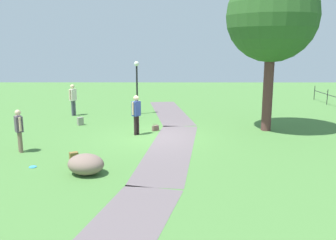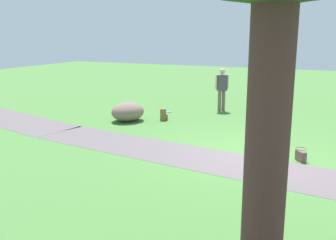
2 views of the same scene
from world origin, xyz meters
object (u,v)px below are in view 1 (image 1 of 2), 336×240
at_px(large_shade_tree, 272,17).
at_px(woman_with_handbag, 136,112).
at_px(handbag_on_grass, 155,128).
at_px(passerby_on_path, 19,128).
at_px(frisbee_on_grass, 33,167).
at_px(man_near_boulder, 73,97).
at_px(spare_backpack_on_lawn, 80,121).
at_px(lamp_post, 137,81).
at_px(backpack_by_boulder, 74,158).
at_px(lawn_boulder, 86,164).

bearing_deg(large_shade_tree, woman_with_handbag, -81.37).
bearing_deg(handbag_on_grass, passerby_on_path, -54.98).
xyz_separation_m(woman_with_handbag, frisbee_on_grass, (4.44, -3.06, -1.04)).
bearing_deg(man_near_boulder, spare_backpack_on_lawn, 21.38).
bearing_deg(man_near_boulder, lamp_post, 97.06).
relative_size(lamp_post, passerby_on_path, 1.89).
bearing_deg(large_shade_tree, backpack_by_boulder, -57.79).
height_order(lawn_boulder, man_near_boulder, man_near_boulder).
height_order(lawn_boulder, spare_backpack_on_lawn, lawn_boulder).
height_order(lamp_post, passerby_on_path, lamp_post).
height_order(large_shade_tree, spare_backpack_on_lawn, large_shade_tree).
distance_m(large_shade_tree, man_near_boulder, 11.55).
bearing_deg(frisbee_on_grass, passerby_on_path, -147.76).
relative_size(man_near_boulder, spare_backpack_on_lawn, 4.50).
relative_size(lamp_post, handbag_on_grass, 8.11).
bearing_deg(lamp_post, spare_backpack_on_lawn, -41.51).
height_order(passerby_on_path, handbag_on_grass, passerby_on_path).
bearing_deg(spare_backpack_on_lawn, frisbee_on_grass, -0.13).
distance_m(passerby_on_path, handbag_on_grass, 6.13).
bearing_deg(large_shade_tree, spare_backpack_on_lawn, -96.86).
xyz_separation_m(lamp_post, man_near_boulder, (0.45, -3.64, -0.88)).
bearing_deg(woman_with_handbag, passerby_on_path, -56.90).
relative_size(large_shade_tree, lamp_post, 2.38).
bearing_deg(handbag_on_grass, frisbee_on_grass, -36.65).
height_order(lawn_boulder, frisbee_on_grass, lawn_boulder).
distance_m(lawn_boulder, woman_with_handbag, 5.25).
bearing_deg(man_near_boulder, frisbee_on_grass, 6.21).
relative_size(large_shade_tree, spare_backpack_on_lawn, 18.33).
bearing_deg(spare_backpack_on_lawn, lamp_post, 138.49).
height_order(woman_with_handbag, backpack_by_boulder, woman_with_handbag).
distance_m(man_near_boulder, backpack_by_boulder, 8.94).
distance_m(woman_with_handbag, man_near_boulder, 6.10).
distance_m(large_shade_tree, frisbee_on_grass, 11.83).
height_order(large_shade_tree, handbag_on_grass, large_shade_tree).
height_order(lamp_post, frisbee_on_grass, lamp_post).
distance_m(woman_with_handbag, frisbee_on_grass, 5.49).
bearing_deg(passerby_on_path, woman_with_handbag, 123.10).
height_order(lamp_post, backpack_by_boulder, lamp_post).
height_order(lawn_boulder, handbag_on_grass, lawn_boulder).
height_order(large_shade_tree, woman_with_handbag, large_shade_tree).
height_order(woman_with_handbag, passerby_on_path, woman_with_handbag).
xyz_separation_m(woman_with_handbag, handbag_on_grass, (-0.78, 0.82, -0.91)).
xyz_separation_m(passerby_on_path, frisbee_on_grass, (1.73, 1.09, -0.93)).
xyz_separation_m(woman_with_handbag, backpack_by_boulder, (4.04, -1.79, -0.86)).
height_order(handbag_on_grass, frisbee_on_grass, handbag_on_grass).
distance_m(handbag_on_grass, frisbee_on_grass, 6.51).
distance_m(lamp_post, backpack_by_boulder, 9.33).
bearing_deg(lawn_boulder, handbag_on_grass, 161.47).
relative_size(lamp_post, backpack_by_boulder, 7.72).
bearing_deg(large_shade_tree, frisbee_on_grass, -59.63).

